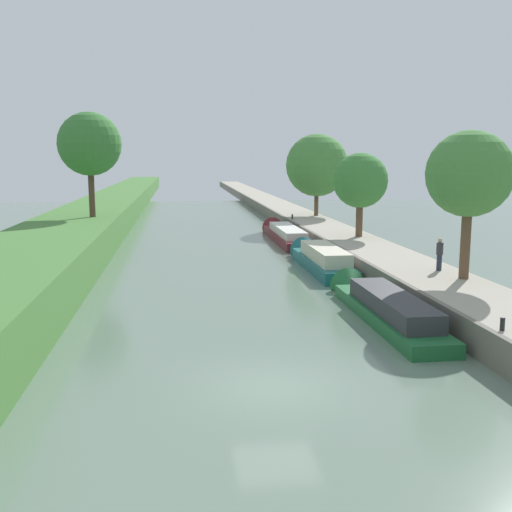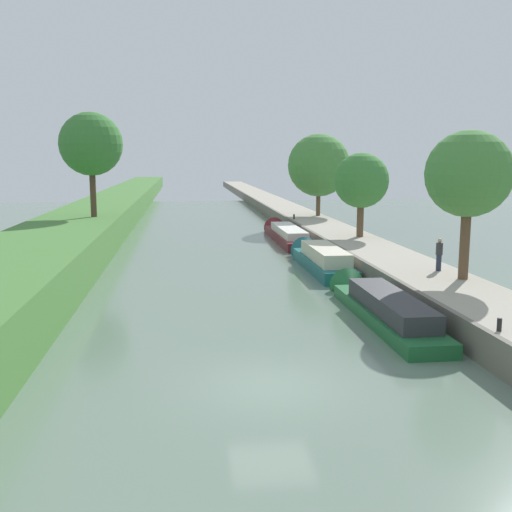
# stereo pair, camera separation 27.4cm
# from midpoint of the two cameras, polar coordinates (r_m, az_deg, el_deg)

# --- Properties ---
(ground_plane) EXTENTS (160.00, 160.00, 0.00)m
(ground_plane) POSITION_cam_midpoint_polar(r_m,az_deg,el_deg) (18.43, 1.91, -12.41)
(ground_plane) COLOR slate
(stone_quay) EXTENTS (0.25, 260.00, 1.23)m
(stone_quay) POSITION_cam_midpoint_polar(r_m,az_deg,el_deg) (20.60, 22.77, -8.97)
(stone_quay) COLOR #6B665B
(stone_quay) RESTS_ON ground_plane
(narrowboat_green) EXTENTS (1.92, 11.18, 1.93)m
(narrowboat_green) POSITION_cam_midpoint_polar(r_m,az_deg,el_deg) (26.45, 12.10, -4.69)
(narrowboat_green) COLOR #1E6033
(narrowboat_green) RESTS_ON ground_plane
(narrowboat_teal) EXTENTS (2.03, 10.51, 2.13)m
(narrowboat_teal) POSITION_cam_midpoint_polar(r_m,az_deg,el_deg) (37.54, 6.39, -0.27)
(narrowboat_teal) COLOR #195B60
(narrowboat_teal) RESTS_ON ground_plane
(narrowboat_maroon) EXTENTS (2.04, 13.36, 1.94)m
(narrowboat_maroon) POSITION_cam_midpoint_polar(r_m,az_deg,el_deg) (50.24, 3.00, 2.11)
(narrowboat_maroon) COLOR maroon
(narrowboat_maroon) RESTS_ON ground_plane
(tree_rightbank_midnear) EXTENTS (4.01, 4.01, 6.94)m
(tree_rightbank_midnear) POSITION_cam_midpoint_polar(r_m,az_deg,el_deg) (29.42, 19.91, 7.32)
(tree_rightbank_midnear) COLOR brown
(tree_rightbank_midnear) RESTS_ON right_towpath
(tree_rightbank_midfar) EXTENTS (3.95, 3.95, 6.05)m
(tree_rightbank_midfar) POSITION_cam_midpoint_polar(r_m,az_deg,el_deg) (43.83, 10.21, 7.08)
(tree_rightbank_midfar) COLOR brown
(tree_rightbank_midfar) RESTS_ON right_towpath
(tree_rightbank_far) EXTENTS (6.12, 6.12, 8.02)m
(tree_rightbank_far) POSITION_cam_midpoint_polar(r_m,az_deg,el_deg) (59.60, 6.16, 8.61)
(tree_rightbank_far) COLOR brown
(tree_rightbank_far) RESTS_ON right_towpath
(tree_leftbank_downstream) EXTENTS (4.77, 4.77, 7.91)m
(tree_leftbank_downstream) POSITION_cam_midpoint_polar(r_m,az_deg,el_deg) (47.47, -15.33, 10.25)
(tree_leftbank_downstream) COLOR #4C3828
(tree_leftbank_downstream) RESTS_ON left_grassy_bank
(person_walking) EXTENTS (0.34, 0.34, 1.66)m
(person_walking) POSITION_cam_midpoint_polar(r_m,az_deg,el_deg) (31.56, 17.34, 0.20)
(person_walking) COLOR #282D42
(person_walking) RESTS_ON right_towpath
(mooring_bollard_near) EXTENTS (0.16, 0.16, 0.45)m
(mooring_bollard_near) POSITION_cam_midpoint_polar(r_m,az_deg,el_deg) (21.42, 22.58, -6.06)
(mooring_bollard_near) COLOR black
(mooring_bollard_near) RESTS_ON right_towpath
(mooring_bollard_far) EXTENTS (0.16, 0.16, 0.45)m
(mooring_bollard_far) POSITION_cam_midpoint_polar(r_m,az_deg,el_deg) (56.21, 3.79, 3.77)
(mooring_bollard_far) COLOR black
(mooring_bollard_far) RESTS_ON right_towpath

